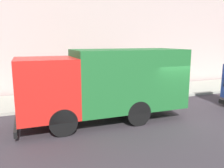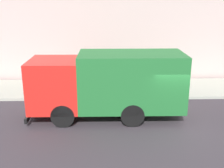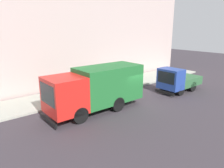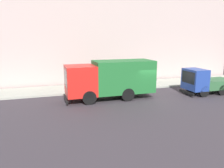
% 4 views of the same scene
% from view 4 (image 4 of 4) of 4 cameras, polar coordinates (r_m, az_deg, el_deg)
% --- Properties ---
extents(ground, '(80.00, 80.00, 0.00)m').
position_cam_4_polar(ground, '(19.53, 9.49, -3.44)').
color(ground, '#3A333A').
extents(sidewalk, '(3.91, 30.00, 0.15)m').
position_cam_4_polar(sidewalk, '(23.89, 4.05, -0.34)').
color(sidewalk, '#ABAD9F').
rests_on(sidewalk, ground).
extents(building_facade, '(0.50, 30.00, 9.84)m').
position_cam_4_polar(building_facade, '(25.65, 2.12, 11.41)').
color(building_facade, '#C4ACA6').
rests_on(building_facade, ground).
extents(large_utility_truck, '(2.53, 7.46, 3.22)m').
position_cam_4_polar(large_utility_truck, '(18.48, -0.32, 1.58)').
color(large_utility_truck, red).
rests_on(large_utility_truck, ground).
extents(small_flatbed_truck, '(2.15, 4.74, 2.35)m').
position_cam_4_polar(small_flatbed_truck, '(22.01, 22.76, 0.46)').
color(small_flatbed_truck, '#24419A').
rests_on(small_flatbed_truck, ground).
extents(pedestrian_walking, '(0.43, 0.43, 1.70)m').
position_cam_4_polar(pedestrian_walking, '(23.66, -7.47, 1.88)').
color(pedestrian_walking, black).
rests_on(pedestrian_walking, sidewalk).
extents(pedestrian_standing, '(0.48, 0.48, 1.66)m').
position_cam_4_polar(pedestrian_standing, '(22.58, 0.91, 1.46)').
color(pedestrian_standing, brown).
rests_on(pedestrian_standing, sidewalk).
extents(pedestrian_third, '(0.45, 0.45, 1.75)m').
position_cam_4_polar(pedestrian_third, '(23.20, 7.29, 1.73)').
color(pedestrian_third, black).
rests_on(pedestrian_third, sidewalk).
extents(traffic_cone_orange, '(0.44, 0.44, 0.63)m').
position_cam_4_polar(traffic_cone_orange, '(20.80, -9.96, -1.19)').
color(traffic_cone_orange, orange).
rests_on(traffic_cone_orange, sidewalk).
extents(street_sign_post, '(0.44, 0.08, 2.66)m').
position_cam_4_polar(street_sign_post, '(21.30, -0.72, 2.71)').
color(street_sign_post, '#4C5156').
rests_on(street_sign_post, sidewalk).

